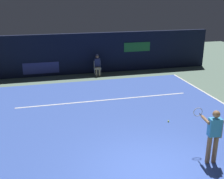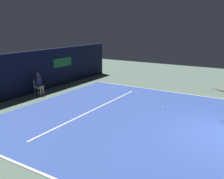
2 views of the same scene
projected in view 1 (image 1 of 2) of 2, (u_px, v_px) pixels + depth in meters
name	position (u px, v px, depth m)	size (l,w,h in m)	color
ground_plane	(115.00, 115.00, 11.97)	(33.00, 33.00, 0.00)	slate
court_surface	(115.00, 115.00, 11.97)	(10.76, 10.38, 0.01)	#3856B2
line_sideline_left	(224.00, 104.00, 13.21)	(0.10, 10.38, 0.01)	white
line_service	(105.00, 100.00, 13.64)	(8.40, 0.10, 0.01)	white
back_wall	(87.00, 53.00, 18.01)	(16.74, 0.33, 2.60)	black
tennis_player	(213.00, 133.00, 8.31)	(0.51, 0.99, 1.73)	#8C6647
line_judge_on_chair	(97.00, 65.00, 17.64)	(0.48, 0.56, 1.32)	white
tennis_ball	(168.00, 121.00, 11.29)	(0.07, 0.07, 0.07)	#CCE033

